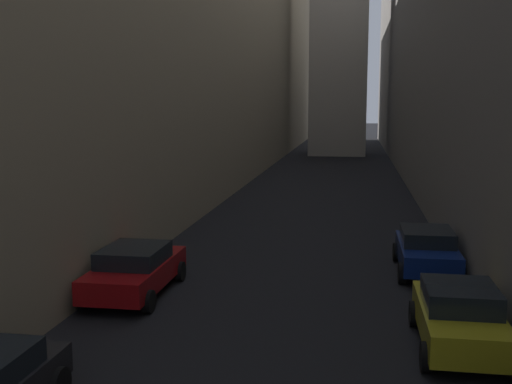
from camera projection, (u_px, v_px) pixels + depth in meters
name	position (u px, v px, depth m)	size (l,w,h in m)	color
ground_plane	(327.00, 180.00, 45.41)	(264.00, 264.00, 0.00)	black
building_block_left	(175.00, 36.00, 47.71)	(13.00, 108.00, 21.54)	gray
building_block_right	(488.00, 5.00, 43.82)	(11.20, 108.00, 25.13)	slate
parked_car_left_third	(135.00, 269.00, 18.22)	(2.07, 4.49, 1.46)	maroon
parked_car_right_third	(459.00, 316.00, 14.14)	(1.96, 4.04, 1.52)	#A59919
parked_car_right_far	(427.00, 250.00, 20.61)	(2.02, 4.18, 1.47)	navy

